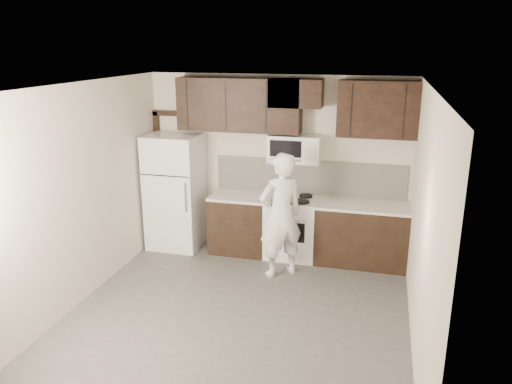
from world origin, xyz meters
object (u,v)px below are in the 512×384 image
at_px(stove, 291,227).
at_px(person, 281,216).
at_px(microwave, 295,149).
at_px(refrigerator, 175,192).

xyz_separation_m(stove, person, (-0.03, -0.68, 0.42)).
height_order(stove, microwave, microwave).
distance_m(stove, person, 0.80).
height_order(microwave, person, microwave).
relative_size(microwave, person, 0.43).
xyz_separation_m(stove, microwave, (-0.00, 0.12, 1.19)).
relative_size(stove, person, 0.54).
bearing_deg(refrigerator, microwave, 5.15).
distance_m(stove, microwave, 1.20).
bearing_deg(refrigerator, stove, 1.51).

